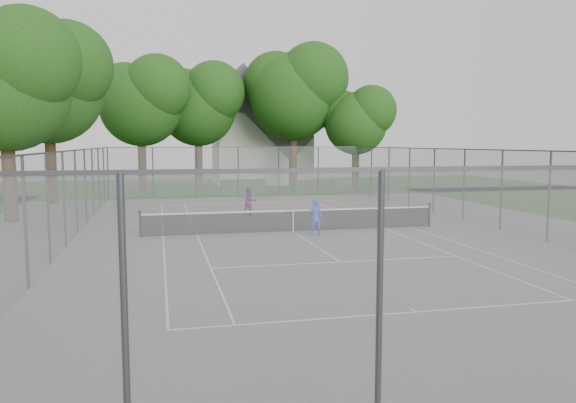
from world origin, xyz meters
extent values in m
plane|color=#5F5D5B|center=(0.00, 0.00, 0.00)|extent=(120.00, 120.00, 0.00)
cube|color=#1F4413|center=(0.00, 26.00, 0.00)|extent=(60.00, 20.00, 0.00)
cube|color=silver|center=(0.00, -11.88, 0.01)|extent=(10.97, 0.06, 0.01)
cube|color=silver|center=(0.00, 11.88, 0.01)|extent=(10.97, 0.06, 0.01)
cube|color=silver|center=(-5.49, 0.00, 0.01)|extent=(0.06, 23.77, 0.01)
cube|color=silver|center=(5.49, 0.00, 0.01)|extent=(0.06, 23.77, 0.01)
cube|color=silver|center=(-4.12, 0.00, 0.01)|extent=(0.06, 23.77, 0.01)
cube|color=silver|center=(4.12, 0.00, 0.01)|extent=(0.06, 23.77, 0.01)
cube|color=silver|center=(0.00, -6.40, 0.01)|extent=(8.23, 0.06, 0.01)
cube|color=silver|center=(0.00, 6.40, 0.01)|extent=(8.23, 0.06, 0.01)
cube|color=silver|center=(0.00, 0.00, 0.01)|extent=(0.06, 12.80, 0.01)
cube|color=silver|center=(0.00, -11.73, 0.01)|extent=(0.06, 0.30, 0.01)
cube|color=silver|center=(0.00, 11.73, 0.01)|extent=(0.06, 0.30, 0.01)
cylinder|color=black|center=(-6.39, 0.00, 0.55)|extent=(0.10, 0.10, 1.10)
cylinder|color=black|center=(6.39, 0.00, 0.55)|extent=(0.10, 0.10, 1.10)
cube|color=black|center=(0.00, 0.00, 0.45)|extent=(12.67, 0.01, 0.86)
cube|color=white|center=(0.00, 0.00, 0.91)|extent=(12.77, 0.03, 0.06)
cube|color=white|center=(0.00, 0.00, 0.44)|extent=(0.05, 0.02, 0.88)
cylinder|color=#38383D|center=(-9.00, 17.00, 1.75)|extent=(0.08, 0.08, 3.50)
cylinder|color=#38383D|center=(9.00, 17.00, 1.75)|extent=(0.08, 0.08, 3.50)
cube|color=slate|center=(0.00, 17.00, 1.75)|extent=(18.00, 0.02, 3.50)
cube|color=slate|center=(-9.00, 0.00, 1.75)|extent=(0.02, 34.00, 3.50)
cube|color=slate|center=(9.00, 0.00, 1.75)|extent=(0.02, 34.00, 3.50)
cube|color=#38383D|center=(0.00, 17.00, 3.50)|extent=(18.00, 0.05, 0.05)
cube|color=#38383D|center=(-9.00, 0.00, 3.50)|extent=(0.05, 34.00, 0.05)
cube|color=#38383D|center=(9.00, 0.00, 3.50)|extent=(0.05, 34.00, 0.05)
cylinder|color=#362313|center=(-6.85, 22.14, 2.24)|extent=(0.64, 0.64, 4.48)
sphere|color=#173D10|center=(-6.85, 22.14, 6.71)|extent=(6.37, 6.37, 6.37)
sphere|color=#173D10|center=(-5.57, 21.18, 7.98)|extent=(5.10, 5.10, 5.10)
sphere|color=#173D10|center=(-7.96, 22.94, 7.66)|extent=(4.78, 4.78, 4.78)
cylinder|color=#362313|center=(-2.30, 24.50, 2.23)|extent=(0.64, 0.64, 4.47)
sphere|color=#173D10|center=(-2.30, 24.50, 6.69)|extent=(6.35, 6.35, 6.35)
sphere|color=#173D10|center=(-1.03, 23.55, 7.96)|extent=(5.08, 5.08, 5.08)
sphere|color=#173D10|center=(-3.41, 25.29, 7.64)|extent=(4.76, 4.76, 4.76)
cylinder|color=#362313|center=(5.48, 22.91, 2.56)|extent=(0.67, 0.67, 5.11)
sphere|color=#173D10|center=(5.48, 22.91, 7.66)|extent=(7.27, 7.27, 7.27)
sphere|color=#173D10|center=(6.93, 21.81, 9.11)|extent=(5.82, 5.82, 5.82)
sphere|color=#173D10|center=(4.21, 23.81, 8.75)|extent=(5.45, 5.45, 5.45)
cylinder|color=#362313|center=(10.27, 20.68, 1.80)|extent=(0.60, 0.60, 3.60)
sphere|color=#173D10|center=(10.27, 20.68, 5.39)|extent=(5.12, 5.12, 5.12)
sphere|color=#173D10|center=(11.29, 19.92, 6.41)|extent=(4.09, 4.09, 4.09)
sphere|color=#173D10|center=(9.37, 21.32, 6.15)|extent=(3.84, 3.84, 3.84)
cylinder|color=#362313|center=(-12.17, 14.34, 2.37)|extent=(0.65, 0.65, 4.74)
sphere|color=#173D10|center=(-12.17, 14.34, 7.10)|extent=(6.75, 6.75, 6.75)
sphere|color=#173D10|center=(-10.82, 13.32, 8.45)|extent=(5.40, 5.40, 5.40)
sphere|color=#173D10|center=(-13.35, 15.18, 8.12)|extent=(5.06, 5.06, 5.06)
cylinder|color=#362313|center=(-12.63, 6.04, 2.14)|extent=(0.63, 0.63, 4.28)
sphere|color=#173D10|center=(-12.63, 6.04, 6.42)|extent=(6.09, 6.09, 6.09)
sphere|color=#173D10|center=(-11.41, 5.13, 7.63)|extent=(4.87, 4.87, 4.87)
cube|color=#1B4B18|center=(-4.59, 18.31, 0.45)|extent=(3.59, 1.08, 0.90)
cube|color=#1B4B18|center=(0.58, 18.48, 0.53)|extent=(3.35, 0.96, 1.05)
cube|color=#1B4B18|center=(6.05, 18.54, 0.46)|extent=(3.09, 1.13, 0.93)
cube|color=beige|center=(3.82, 28.87, 3.22)|extent=(8.57, 6.43, 6.43)
cube|color=#545459|center=(3.82, 28.87, 6.43)|extent=(8.49, 6.65, 8.49)
imported|color=#3044B7|center=(0.65, -1.20, 0.77)|extent=(0.58, 0.40, 1.54)
imported|color=#642165|center=(-1.06, 5.26, 0.77)|extent=(0.80, 0.65, 1.53)
camera|label=1|loc=(-5.59, -23.27, 3.82)|focal=35.00mm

